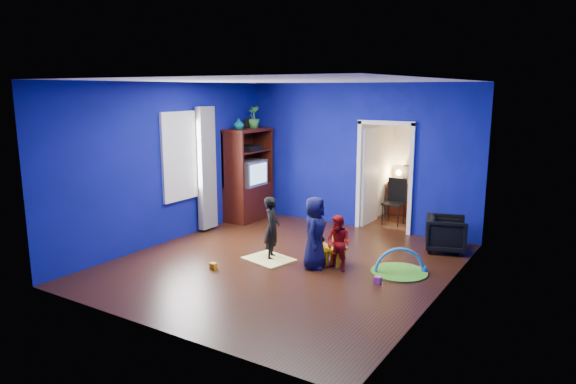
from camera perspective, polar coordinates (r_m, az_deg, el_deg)
The scene contains 32 objects.
floor at distance 8.38m, azimuth -0.47°, elevation -7.96°, with size 5.00×5.50×0.01m, color black.
ceiling at distance 7.91m, azimuth -0.51°, elevation 12.27°, with size 5.00×5.50×0.01m, color white.
wall_back at distance 10.42m, azimuth 7.70°, elevation 3.96°, with size 5.00×0.02×2.90m, color navy.
wall_front at distance 5.94m, azimuth -14.94°, elevation -1.91°, with size 5.00×0.02×2.90m, color navy.
wall_left at distance 9.59m, azimuth -13.20°, elevation 3.12°, with size 0.02×5.50×2.90m, color navy.
wall_right at distance 7.02m, azimuth 16.97°, elevation -0.00°, with size 0.02×5.50×2.90m, color navy.
alcove at distance 11.03m, azimuth 12.40°, elevation 3.15°, with size 1.00×1.75×2.50m, color silver, non-canonical shape.
armchair at distance 9.34m, azimuth 17.14°, elevation -4.47°, with size 0.66×0.68×0.62m, color black.
child_black at distance 8.47m, azimuth -1.79°, elevation -4.03°, with size 0.38×0.25×1.05m, color black.
child_navy at distance 8.05m, azimuth 3.00°, elevation -4.53°, with size 0.56×0.36×1.14m, color #0E1635.
toddler_red at distance 8.00m, azimuth 5.62°, elevation -5.69°, with size 0.42×0.33×0.87m, color #B41326.
vase at distance 10.66m, azimuth -5.50°, elevation 7.54°, with size 0.22×0.22×0.23m, color #0C5D67.
potted_plant at distance 11.06m, azimuth -3.86°, elevation 8.32°, with size 0.26×0.26×0.46m, color #3A9034.
tv_armoire at distance 11.02m, azimuth -4.45°, elevation 1.95°, with size 0.58×1.14×1.96m, color #391609.
crt_tv at distance 10.99m, azimuth -4.28°, elevation 2.14°, with size 0.46×0.70×0.54m, color silver.
yellow_blanket at distance 8.54m, azimuth -2.15°, elevation -7.49°, with size 0.75×0.60×0.03m, color #F2E07A.
hopper_ball at distance 8.40m, azimuth 3.51°, elevation -6.66°, with size 0.36×0.36×0.36m, color yellow.
kid_chair at distance 8.29m, azimuth 5.28°, elevation -6.42°, with size 0.28×0.28×0.50m, color yellow.
play_mat at distance 8.16m, azimuth 12.23°, elevation -8.69°, with size 0.86×0.86×0.02m, color green.
toy_arch at distance 8.16m, azimuth 12.24°, elevation -8.63°, with size 0.78×0.78×0.05m, color #3F8CD8.
window_left at distance 9.81m, azimuth -11.72°, elevation 3.96°, with size 0.03×0.95×1.55m, color white.
curtain at distance 10.18m, azimuth -9.05°, elevation 2.60°, with size 0.14×0.42×2.40m, color slate.
doorway at distance 10.25m, azimuth 10.69°, elevation 1.48°, with size 1.16×0.10×2.10m, color white.
study_desk at distance 11.77m, azimuth 13.28°, elevation -0.71°, with size 0.88×0.44×0.75m, color #3D140A.
desk_monitor at distance 11.78m, azimuth 13.59°, elevation 2.13°, with size 0.40×0.05×0.32m, color black.
desk_lamp at distance 11.82m, azimuth 12.21°, elevation 2.12°, with size 0.14×0.14×0.14m, color #FFD88C.
folding_chair at distance 10.87m, azimuth 11.64°, elevation -1.17°, with size 0.40×0.40×0.92m, color black.
book_shelf at distance 11.65m, azimuth 13.82°, elevation 7.32°, with size 0.88×0.24×0.04m, color white.
toy_0 at distance 8.26m, azimuth 14.88°, elevation -8.25°, with size 0.11×0.11×0.11m, color #2580D5.
toy_1 at distance 8.21m, azimuth -8.29°, elevation -8.14°, with size 0.10×0.08×0.10m, color orange.
toy_2 at distance 8.67m, azimuth 5.57°, elevation -6.96°, with size 0.11×0.11×0.11m, color green.
toy_3 at distance 7.67m, azimuth 9.92°, elevation -9.61°, with size 0.10×0.08×0.10m, color #CA4B98.
Camera 1 is at (4.26, -6.67, 2.77)m, focal length 32.00 mm.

